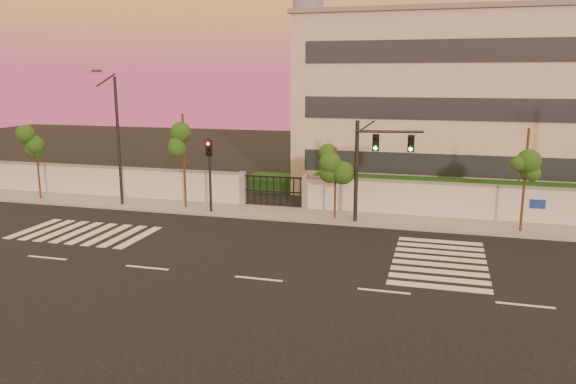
% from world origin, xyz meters
% --- Properties ---
extents(ground, '(120.00, 120.00, 0.00)m').
position_xyz_m(ground, '(0.00, 0.00, 0.00)').
color(ground, black).
rests_on(ground, ground).
extents(sidewalk, '(60.00, 3.00, 0.15)m').
position_xyz_m(sidewalk, '(0.00, 10.50, 0.07)').
color(sidewalk, gray).
rests_on(sidewalk, ground).
extents(perimeter_wall, '(60.00, 0.36, 2.20)m').
position_xyz_m(perimeter_wall, '(0.10, 12.00, 1.07)').
color(perimeter_wall, silver).
rests_on(perimeter_wall, ground).
extents(hedge_row, '(41.00, 4.25, 1.80)m').
position_xyz_m(hedge_row, '(1.17, 14.74, 0.82)').
color(hedge_row, '#143810').
rests_on(hedge_row, ground).
extents(institutional_building, '(24.40, 12.40, 12.25)m').
position_xyz_m(institutional_building, '(9.00, 21.99, 6.16)').
color(institutional_building, '#BCB29F').
rests_on(institutional_building, ground).
extents(road_markings, '(57.00, 7.62, 0.02)m').
position_xyz_m(road_markings, '(-1.58, 3.76, 0.01)').
color(road_markings, silver).
rests_on(road_markings, ground).
extents(street_tree_b, '(1.57, 1.25, 4.85)m').
position_xyz_m(street_tree_b, '(-18.27, 9.93, 3.57)').
color(street_tree_b, '#382314').
rests_on(street_tree_b, ground).
extents(street_tree_c, '(1.59, 1.27, 5.81)m').
position_xyz_m(street_tree_c, '(-8.02, 10.18, 4.27)').
color(street_tree_c, '#382314').
rests_on(street_tree_c, ground).
extents(street_tree_d, '(1.61, 1.28, 4.13)m').
position_xyz_m(street_tree_d, '(1.22, 10.05, 3.04)').
color(street_tree_d, '#382314').
rests_on(street_tree_d, ground).
extents(street_tree_e, '(1.64, 1.30, 5.46)m').
position_xyz_m(street_tree_e, '(11.01, 9.97, 4.02)').
color(street_tree_e, '#382314').
rests_on(street_tree_e, ground).
extents(traffic_signal_main, '(3.58, 0.79, 5.69)m').
position_xyz_m(traffic_signal_main, '(3.14, 9.61, 3.59)').
color(traffic_signal_main, black).
rests_on(traffic_signal_main, ground).
extents(traffic_signal_secondary, '(0.35, 0.34, 4.51)m').
position_xyz_m(traffic_signal_secondary, '(-6.14, 9.56, 2.86)').
color(traffic_signal_secondary, black).
rests_on(traffic_signal_secondary, ground).
extents(streetlight_west, '(0.50, 2.01, 8.36)m').
position_xyz_m(streetlight_west, '(-12.26, 9.71, 4.52)').
color(streetlight_west, black).
rests_on(streetlight_west, ground).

